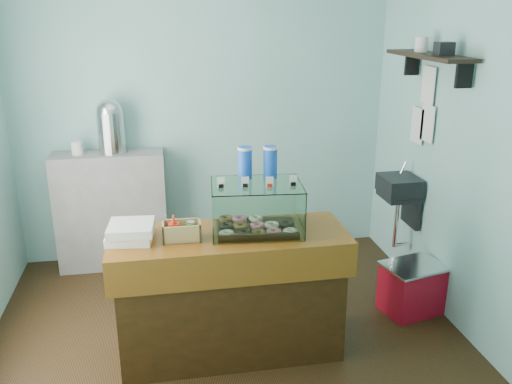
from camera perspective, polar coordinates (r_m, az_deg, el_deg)
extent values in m
plane|color=black|center=(4.28, -3.12, -14.29)|extent=(3.50, 3.50, 0.00)
cube|color=#7FB9B9|center=(5.17, -5.54, 8.24)|extent=(3.50, 0.04, 2.80)
cube|color=#7FB9B9|center=(2.31, 1.06, -5.03)|extent=(3.50, 0.04, 2.80)
cube|color=#7FB9B9|center=(4.28, 20.54, 4.95)|extent=(0.04, 3.00, 2.80)
cube|color=black|center=(4.80, 14.86, 0.70)|extent=(0.30, 0.35, 0.15)
cube|color=black|center=(4.92, 16.05, -1.44)|extent=(0.04, 0.30, 0.35)
cylinder|color=silver|center=(4.88, 15.24, 2.44)|extent=(0.02, 0.02, 0.12)
cylinder|color=silver|center=(4.91, 14.53, -3.18)|extent=(0.04, 0.04, 0.45)
cube|color=black|center=(4.38, 17.77, 13.51)|extent=(0.25, 1.00, 0.03)
cube|color=black|center=(4.07, 21.06, 11.42)|extent=(0.12, 0.03, 0.18)
cube|color=black|center=(4.77, 16.12, 12.81)|extent=(0.12, 0.03, 0.18)
cube|color=white|center=(4.64, 17.60, 6.89)|extent=(0.01, 0.21, 0.30)
cube|color=white|center=(4.80, 16.61, 6.74)|extent=(0.01, 0.21, 0.30)
cube|color=white|center=(4.64, 17.68, 10.64)|extent=(0.01, 0.21, 0.30)
cube|color=#40220C|center=(3.85, -2.74, -11.04)|extent=(1.50, 0.56, 0.84)
cube|color=#50290A|center=(3.65, -2.85, -4.90)|extent=(1.60, 0.60, 0.06)
cube|color=#50290A|center=(3.45, -2.20, -8.55)|extent=(1.60, 0.04, 0.18)
cube|color=#969698|center=(5.23, -14.95, -1.89)|extent=(1.00, 0.32, 1.10)
cube|color=#311D0E|center=(3.70, 0.05, -3.89)|extent=(0.57, 0.43, 0.02)
torus|color=beige|center=(3.55, -3.09, -4.40)|extent=(0.10, 0.10, 0.03)
torus|color=black|center=(3.56, -1.42, -4.35)|extent=(0.10, 0.10, 0.03)
torus|color=brown|center=(3.57, 0.25, -4.29)|extent=(0.10, 0.10, 0.03)
torus|color=#E66C7D|center=(3.58, 1.90, -4.23)|extent=(0.10, 0.10, 0.03)
torus|color=beige|center=(3.59, 3.55, -4.17)|extent=(0.10, 0.10, 0.03)
torus|color=black|center=(3.67, -3.17, -3.61)|extent=(0.10, 0.10, 0.03)
torus|color=brown|center=(3.68, -1.56, -3.56)|extent=(0.10, 0.10, 0.03)
torus|color=#E66C7D|center=(3.69, 0.05, -3.51)|extent=(0.10, 0.10, 0.03)
torus|color=beige|center=(3.70, 1.66, -3.45)|extent=(0.10, 0.10, 0.03)
torus|color=black|center=(3.71, 3.25, -3.39)|extent=(0.10, 0.10, 0.03)
torus|color=brown|center=(3.79, -3.25, -2.87)|extent=(0.10, 0.10, 0.03)
torus|color=#E66C7D|center=(3.80, -1.68, -2.82)|extent=(0.10, 0.10, 0.03)
torus|color=beige|center=(3.81, -0.13, -2.77)|extent=(0.10, 0.10, 0.03)
cube|color=white|center=(3.44, 0.39, -2.93)|extent=(0.59, 0.06, 0.32)
cube|color=white|center=(3.84, -0.24, -0.57)|extent=(0.59, 0.06, 0.32)
cube|color=white|center=(3.63, -4.62, -1.83)|extent=(0.04, 0.43, 0.32)
cube|color=white|center=(3.68, 4.67, -1.53)|extent=(0.04, 0.43, 0.32)
cube|color=white|center=(3.59, 0.06, 0.79)|extent=(0.64, 0.50, 0.01)
cube|color=white|center=(3.51, -3.72, 1.02)|extent=(0.05, 0.01, 0.07)
cube|color=black|center=(3.52, -3.71, 0.66)|extent=(0.03, 0.02, 0.02)
cube|color=white|center=(3.52, -1.15, 1.09)|extent=(0.05, 0.01, 0.07)
cube|color=black|center=(3.53, -1.15, 0.73)|extent=(0.03, 0.02, 0.02)
cube|color=white|center=(3.54, 1.40, 1.16)|extent=(0.05, 0.01, 0.07)
cube|color=red|center=(3.54, 1.40, 0.81)|extent=(0.03, 0.02, 0.02)
cube|color=white|center=(3.56, 3.93, 1.23)|extent=(0.05, 0.01, 0.07)
cube|color=black|center=(3.56, 3.92, 0.87)|extent=(0.03, 0.02, 0.02)
cylinder|color=blue|center=(3.69, -1.16, 3.12)|extent=(0.09, 0.09, 0.22)
cylinder|color=white|center=(3.66, -1.17, 4.63)|extent=(0.10, 0.10, 0.02)
cylinder|color=blue|center=(3.70, 1.51, 3.19)|extent=(0.09, 0.09, 0.22)
cylinder|color=white|center=(3.68, 1.53, 4.69)|extent=(0.10, 0.10, 0.02)
cube|color=tan|center=(3.58, -7.79, -4.89)|extent=(0.25, 0.16, 0.01)
cube|color=tan|center=(3.50, -7.80, -4.52)|extent=(0.25, 0.02, 0.12)
cube|color=tan|center=(3.63, -7.85, -3.68)|extent=(0.25, 0.02, 0.12)
cube|color=tan|center=(3.56, -9.73, -4.19)|extent=(0.02, 0.15, 0.12)
cube|color=tan|center=(3.57, -5.93, -4.00)|extent=(0.02, 0.15, 0.12)
imported|color=red|center=(3.55, -8.66, -3.66)|extent=(0.07, 0.08, 0.16)
cylinder|color=#298022|center=(3.56, -6.86, -4.02)|extent=(0.06, 0.06, 0.10)
cylinder|color=silver|center=(3.54, -6.90, -3.20)|extent=(0.05, 0.05, 0.01)
cube|color=white|center=(3.64, -13.08, -4.48)|extent=(0.32, 0.32, 0.06)
cube|color=white|center=(3.60, -13.02, -3.71)|extent=(0.31, 0.31, 0.06)
cylinder|color=silver|center=(5.06, -14.82, 4.06)|extent=(0.27, 0.27, 0.01)
cylinder|color=silver|center=(5.02, -14.99, 6.11)|extent=(0.24, 0.24, 0.36)
sphere|color=silver|center=(4.99, -15.16, 8.13)|extent=(0.24, 0.24, 0.24)
cube|color=red|center=(4.60, 16.11, -9.78)|extent=(0.51, 0.43, 0.39)
cube|color=silver|center=(4.51, 16.34, -7.48)|extent=(0.54, 0.45, 0.02)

